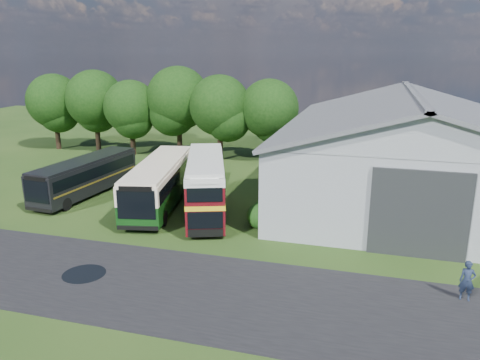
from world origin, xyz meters
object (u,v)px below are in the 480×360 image
(storage_shed, at_px, (409,144))
(bus_maroon_double, at_px, (206,186))
(bus_green_single, at_px, (160,182))
(visitor_a, at_px, (467,281))
(bus_dark_single, at_px, (86,176))

(storage_shed, distance_m, bus_maroon_double, 16.23)
(bus_green_single, xyz_separation_m, bus_maroon_double, (3.99, -1.04, 0.31))
(storage_shed, height_order, bus_maroon_double, storage_shed)
(bus_maroon_double, relative_size, visitor_a, 5.23)
(bus_dark_single, bearing_deg, storage_shed, 20.18)
(bus_dark_single, xyz_separation_m, visitor_a, (26.23, -9.48, -0.60))
(bus_green_single, xyz_separation_m, bus_dark_single, (-6.77, 0.74, -0.21))
(bus_green_single, distance_m, visitor_a, 21.35)
(bus_maroon_double, height_order, visitor_a, bus_maroon_double)
(storage_shed, bearing_deg, bus_maroon_double, -147.47)
(storage_shed, distance_m, bus_green_single, 19.28)
(storage_shed, bearing_deg, visitor_a, -83.34)
(storage_shed, relative_size, visitor_a, 13.07)
(visitor_a, bearing_deg, storage_shed, 100.55)
(storage_shed, distance_m, bus_dark_single, 25.41)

